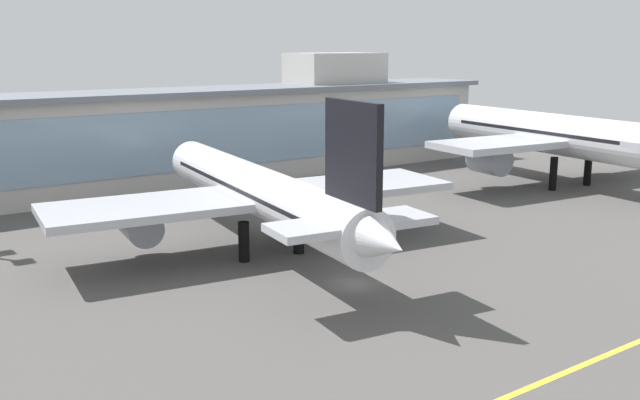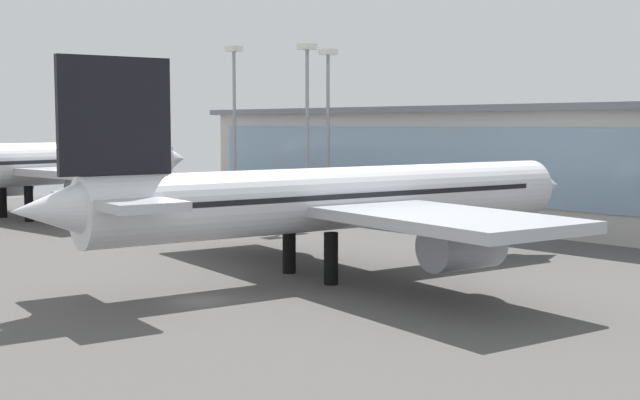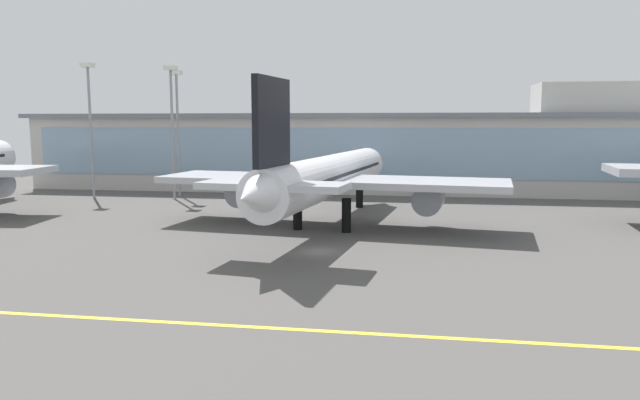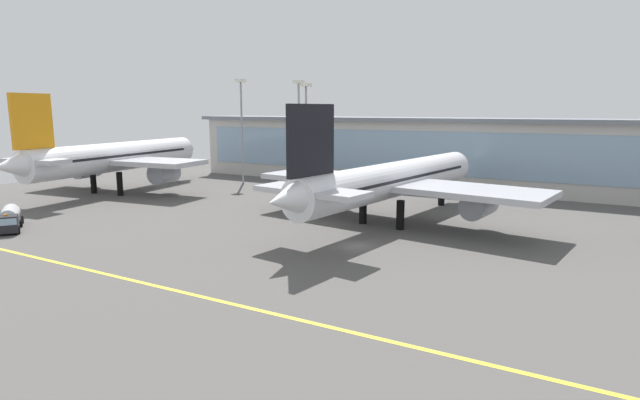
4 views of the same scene
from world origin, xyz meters
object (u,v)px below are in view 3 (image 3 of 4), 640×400
at_px(airliner_near_right, 329,177).
at_px(apron_light_mast_centre, 90,110).
at_px(apron_light_mast_west, 177,114).
at_px(apron_light_mast_east, 172,112).

height_order(airliner_near_right, apron_light_mast_centre, apron_light_mast_centre).
relative_size(apron_light_mast_west, apron_light_mast_centre, 0.96).
distance_m(airliner_near_right, apron_light_mast_east, 37.44).
xyz_separation_m(apron_light_mast_centre, apron_light_mast_east, (14.21, 0.71, -0.35)).
height_order(airliner_near_right, apron_light_mast_west, apron_light_mast_west).
distance_m(airliner_near_right, apron_light_mast_west, 40.51).
bearing_deg(airliner_near_right, apron_light_mast_west, 56.90).
relative_size(apron_light_mast_centre, apron_light_mast_east, 1.03).
bearing_deg(apron_light_mast_west, apron_light_mast_centre, -160.15).
bearing_deg(apron_light_mast_west, apron_light_mast_east, -79.29).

